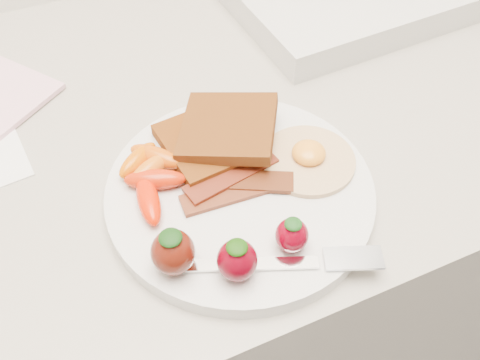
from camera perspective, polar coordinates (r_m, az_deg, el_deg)
name	(u,v)px	position (r m, az deg, el deg)	size (l,w,h in m)	color
counter	(209,291)	(1.00, -3.28, -11.77)	(2.00, 0.60, 0.90)	gray
plate	(240,192)	(0.54, 0.00, -1.30)	(0.27, 0.27, 0.02)	silver
toast_lower	(211,141)	(0.57, -3.16, 4.14)	(0.09, 0.09, 0.01)	#41270B
toast_upper	(228,127)	(0.56, -1.28, 5.63)	(0.10, 0.10, 0.01)	#3D1706
fried_egg	(308,158)	(0.56, 7.28, 2.33)	(0.12, 0.12, 0.02)	beige
bacon_strips	(235,183)	(0.53, -0.52, -0.28)	(0.12, 0.07, 0.01)	#3E170B
baby_carrots	(150,174)	(0.54, -9.58, 0.66)	(0.07, 0.11, 0.02)	orange
strawberries	(221,251)	(0.46, -2.08, -7.55)	(0.14, 0.07, 0.05)	#4D1108
fork	(296,261)	(0.48, 5.99, -8.63)	(0.18, 0.08, 0.00)	white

